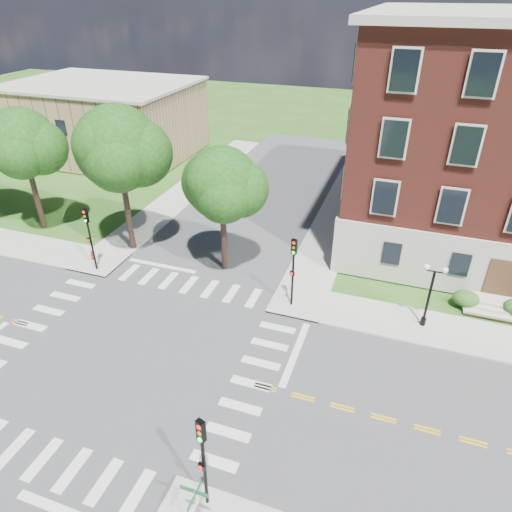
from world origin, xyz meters
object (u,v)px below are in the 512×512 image
(street_sign_pole, at_px, (196,505))
(traffic_signal_nw, at_px, (89,232))
(fire_hydrant, at_px, (93,255))
(traffic_signal_se, at_px, (203,453))
(traffic_signal_ne, at_px, (293,264))
(twin_lamp_west, at_px, (430,292))

(street_sign_pole, bearing_deg, traffic_signal_nw, 136.02)
(fire_hydrant, bearing_deg, traffic_signal_se, -42.05)
(traffic_signal_nw, height_order, street_sign_pole, traffic_signal_nw)
(traffic_signal_ne, bearing_deg, traffic_signal_nw, -177.89)
(traffic_signal_nw, height_order, twin_lamp_west, traffic_signal_nw)
(traffic_signal_ne, relative_size, street_sign_pole, 1.55)
(traffic_signal_se, bearing_deg, twin_lamp_west, 61.73)
(traffic_signal_nw, relative_size, street_sign_pole, 1.55)
(twin_lamp_west, bearing_deg, fire_hydrant, -179.79)
(traffic_signal_ne, xyz_separation_m, traffic_signal_nw, (-14.60, -0.54, 0.00))
(fire_hydrant, bearing_deg, traffic_signal_nw, -45.91)
(fire_hydrant, bearing_deg, twin_lamp_west, 0.21)
(fire_hydrant, bearing_deg, street_sign_pole, -44.11)
(traffic_signal_nw, bearing_deg, street_sign_pole, -43.98)
(traffic_signal_ne, height_order, street_sign_pole, traffic_signal_ne)
(traffic_signal_nw, bearing_deg, twin_lamp_west, 3.01)
(twin_lamp_west, xyz_separation_m, street_sign_pole, (-7.48, -15.91, -0.21))
(traffic_signal_se, distance_m, traffic_signal_nw, 20.00)
(traffic_signal_nw, xyz_separation_m, fire_hydrant, (-1.07, 1.11, -2.72))
(traffic_signal_se, height_order, traffic_signal_ne, same)
(twin_lamp_west, relative_size, street_sign_pole, 1.36)
(traffic_signal_se, bearing_deg, street_sign_pole, -76.76)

